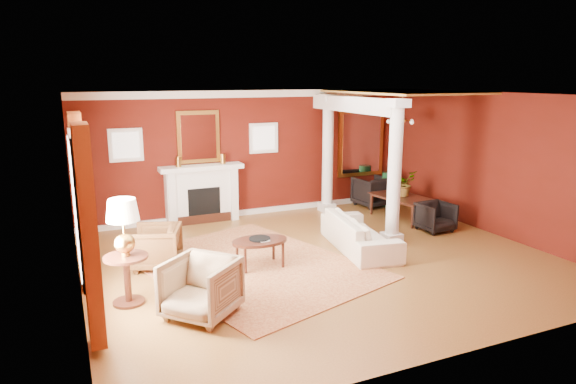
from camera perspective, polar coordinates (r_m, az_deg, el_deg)
name	(u,v)px	position (r m, az deg, el deg)	size (l,w,h in m)	color
ground	(322,260)	(9.27, 3.79, -7.52)	(8.00, 8.00, 0.00)	brown
room_shell	(324,148)	(8.78, 3.98, 4.93)	(8.04, 7.04, 2.92)	#52120B
fireplace	(202,194)	(11.63, -9.52, -0.17)	(1.85, 0.42, 1.29)	white
overmantel_mirror	(198,137)	(11.56, -9.92, 6.05)	(0.95, 0.07, 1.15)	gold
flank_window_left	(126,145)	(11.31, -17.58, 4.99)	(0.70, 0.07, 0.70)	white
flank_window_right	(264,138)	(12.04, -2.71, 6.01)	(0.70, 0.07, 0.70)	white
left_window	(83,214)	(7.31, -21.79, -2.29)	(0.21, 2.55, 2.60)	white
column_front	(395,172)	(10.01, 11.76, 2.23)	(0.36, 0.36, 2.80)	white
column_back	(328,153)	(12.28, 4.44, 4.35)	(0.36, 0.36, 2.80)	white
header_beam	(353,104)	(11.21, 7.24, 9.63)	(0.30, 3.20, 0.32)	white
amber_ceiling	(402,92)	(11.71, 12.58, 10.78)	(2.30, 3.40, 0.04)	gold
dining_mirror	(361,143)	(13.25, 8.11, 5.41)	(1.30, 0.07, 1.70)	gold
chandelier	(401,120)	(11.81, 12.48, 7.78)	(0.60, 0.62, 0.75)	#A97D35
crown_trim	(253,94)	(11.88, -3.90, 10.83)	(8.00, 0.08, 0.16)	white
base_trim	(255,211)	(12.28, -3.71, -2.15)	(8.00, 0.08, 0.12)	white
rug	(252,266)	(8.97, -3.97, -8.18)	(3.09, 4.12, 0.02)	maroon
sofa	(360,227)	(9.78, 8.00, -3.92)	(2.17, 0.63, 0.85)	#F1E2CA
armchair_leopard	(156,245)	(9.06, -14.45, -5.70)	(0.78, 0.73, 0.80)	black
armchair_stripe	(201,285)	(7.13, -9.68, -10.19)	(0.87, 0.82, 0.90)	tan
coffee_table	(260,242)	(8.79, -3.16, -5.60)	(0.97, 0.97, 0.49)	black
coffee_book	(258,234)	(8.67, -3.32, -4.72)	(0.17, 0.02, 0.24)	black
side_table	(124,234)	(7.56, -17.75, -4.43)	(0.62, 0.62, 1.55)	black
dining_table	(404,201)	(12.03, 12.74, -0.98)	(1.51, 0.53, 0.84)	black
dining_chair_near	(436,216)	(11.27, 16.08, -2.53)	(0.66, 0.61, 0.68)	black
dining_chair_far	(373,190)	(13.07, 9.38, 0.20)	(0.80, 0.75, 0.82)	black
green_urn	(388,192)	(13.23, 11.05, -0.03)	(0.36, 0.36, 0.87)	#164523
potted_plant	(404,173)	(11.95, 12.81, 2.10)	(0.52, 0.58, 0.45)	#26591E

